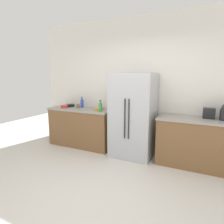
# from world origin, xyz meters

# --- Properties ---
(ground_plane) EXTENTS (10.39, 10.39, 0.00)m
(ground_plane) POSITION_xyz_m (0.00, 0.00, 0.00)
(ground_plane) COLOR beige
(kitchen_back_panel) EXTENTS (5.20, 0.10, 2.91)m
(kitchen_back_panel) POSITION_xyz_m (0.00, 1.99, 1.46)
(kitchen_back_panel) COLOR silver
(kitchen_back_panel) RESTS_ON ground_plane
(counter_left) EXTENTS (1.58, 0.65, 0.90)m
(counter_left) POSITION_xyz_m (-1.38, 1.62, 0.45)
(counter_left) COLOR brown
(counter_left) RESTS_ON ground_plane
(counter_right) EXTENTS (1.53, 0.65, 0.90)m
(counter_right) POSITION_xyz_m (1.22, 1.62, 0.45)
(counter_right) COLOR brown
(counter_right) RESTS_ON ground_plane
(refrigerator) EXTENTS (0.85, 0.73, 1.71)m
(refrigerator) POSITION_xyz_m (-0.07, 1.57, 0.86)
(refrigerator) COLOR #B2B5BA
(refrigerator) RESTS_ON ground_plane
(toaster) EXTENTS (0.20, 0.14, 0.19)m
(toaster) POSITION_xyz_m (1.32, 1.70, 1.00)
(toaster) COLOR black
(toaster) RESTS_ON counter_right
(bottle_a) EXTENTS (0.08, 0.08, 0.26)m
(bottle_a) POSITION_xyz_m (-1.46, 1.75, 1.01)
(bottle_a) COLOR blue
(bottle_a) RESTS_ON counter_left
(bottle_b) EXTENTS (0.07, 0.07, 0.25)m
(bottle_b) POSITION_xyz_m (-0.78, 1.45, 1.01)
(bottle_b) COLOR green
(bottle_b) RESTS_ON counter_left
(cup_a) EXTENTS (0.07, 0.07, 0.09)m
(cup_a) POSITION_xyz_m (-0.98, 1.81, 0.95)
(cup_a) COLOR yellow
(cup_a) RESTS_ON counter_left
(cup_b) EXTENTS (0.08, 0.08, 0.09)m
(cup_b) POSITION_xyz_m (-1.48, 1.61, 0.95)
(cup_b) COLOR brown
(cup_b) RESTS_ON counter_left
(bowl_a) EXTENTS (0.17, 0.17, 0.06)m
(bowl_a) POSITION_xyz_m (-1.81, 1.51, 0.93)
(bowl_a) COLOR red
(bowl_a) RESTS_ON counter_left
(bowl_b) EXTENTS (0.20, 0.20, 0.06)m
(bowl_b) POSITION_xyz_m (-1.79, 1.72, 0.93)
(bowl_b) COLOR black
(bowl_b) RESTS_ON counter_left
(bowl_c) EXTENTS (0.17, 0.17, 0.05)m
(bowl_c) POSITION_xyz_m (-0.91, 1.59, 0.93)
(bowl_c) COLOR orange
(bowl_c) RESTS_ON counter_left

